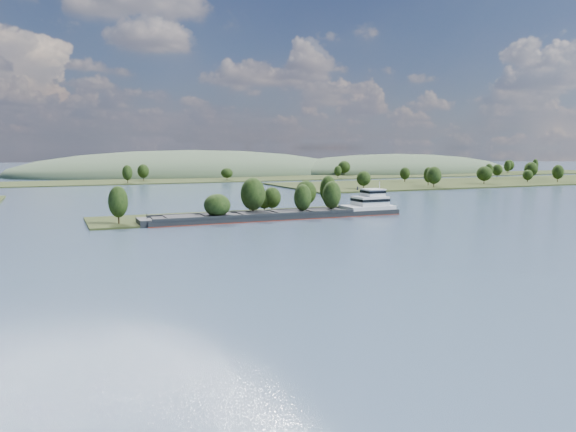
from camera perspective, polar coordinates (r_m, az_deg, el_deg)
name	(u,v)px	position (r m, az deg, el deg)	size (l,w,h in m)	color
ground	(312,244)	(141.00, 2.48, -2.83)	(1800.00, 1800.00, 0.00)	#3E526B
tree_island	(255,205)	(196.96, -3.36, 1.12)	(100.00, 31.08, 14.53)	#263115
right_bank	(499,181)	(421.91, 20.66, 3.38)	(320.00, 90.00, 14.30)	#263115
back_shoreline	(153,181)	(411.55, -13.56, 3.51)	(900.00, 60.00, 15.19)	#263115
hill_east	(396,172)	(573.50, 10.91, 4.42)	(260.00, 140.00, 36.00)	#3A4D35
hill_west	(192,174)	(519.95, -9.72, 4.20)	(320.00, 160.00, 44.00)	#3A4D35
cargo_barge	(294,213)	(192.82, 0.64, 0.28)	(91.87, 11.60, 12.42)	black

